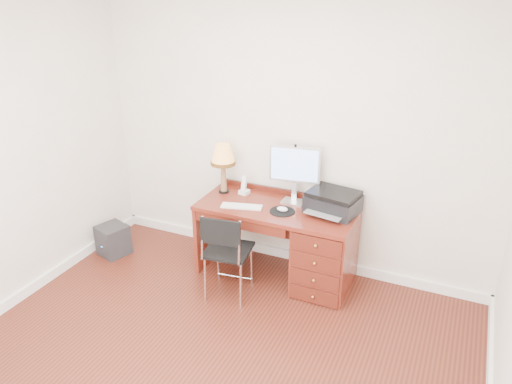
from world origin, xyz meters
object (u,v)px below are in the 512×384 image
at_px(phone, 244,189).
at_px(desk, 308,245).
at_px(equipment_box, 113,240).
at_px(leg_lamp, 223,158).
at_px(chair, 225,247).
at_px(printer, 333,202).
at_px(monitor, 295,168).

bearing_deg(phone, desk, -1.89).
bearing_deg(equipment_box, phone, 37.54).
height_order(leg_lamp, chair, leg_lamp).
bearing_deg(leg_lamp, chair, -62.36).
bearing_deg(desk, chair, -139.60).
bearing_deg(chair, desk, 32.14).
bearing_deg(phone, leg_lamp, -158.08).
relative_size(leg_lamp, equipment_box, 1.54).
distance_m(phone, equipment_box, 1.55).
relative_size(printer, chair, 0.60).
bearing_deg(printer, phone, -172.69).
bearing_deg(leg_lamp, monitor, 6.40).
distance_m(monitor, chair, 1.00).
distance_m(phone, chair, 0.74).
bearing_deg(monitor, desk, -49.43).
height_order(desk, phone, phone).
distance_m(desk, phone, 0.85).
xyz_separation_m(printer, chair, (-0.80, -0.63, -0.33)).
bearing_deg(leg_lamp, printer, 0.53).
distance_m(chair, equipment_box, 1.50).
xyz_separation_m(printer, leg_lamp, (-1.13, -0.01, 0.27)).
bearing_deg(phone, chair, -70.36).
xyz_separation_m(printer, equipment_box, (-2.25, -0.45, -0.69)).
xyz_separation_m(leg_lamp, chair, (0.33, -0.62, -0.60)).
distance_m(printer, phone, 0.93).
bearing_deg(printer, desk, -140.12).
distance_m(desk, monitor, 0.74).
distance_m(printer, chair, 1.07).
bearing_deg(phone, printer, 7.22).
relative_size(desk, equipment_box, 4.59).
height_order(desk, leg_lamp, leg_lamp).
bearing_deg(printer, equipment_box, -159.26).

